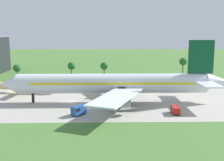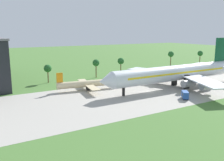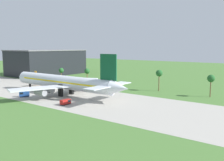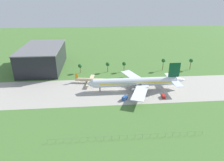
{
  "view_description": "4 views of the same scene",
  "coord_description": "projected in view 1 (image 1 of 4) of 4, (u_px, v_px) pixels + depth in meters",
  "views": [
    {
      "loc": [
        12.02,
        -92.57,
        23.38
      ],
      "look_at": [
        14.13,
        -0.27,
        7.44
      ],
      "focal_mm": 45.0,
      "sensor_mm": 36.0,
      "label": 1
    },
    {
      "loc": [
        -62.92,
        -76.0,
        24.2
      ],
      "look_at": [
        -17.43,
        -0.27,
        6.44
      ],
      "focal_mm": 40.0,
      "sensor_mm": 36.0,
      "label": 2
    },
    {
      "loc": [
        108.4,
        -83.71,
        23.95
      ],
      "look_at": [
        45.7,
        -0.27,
        9.71
      ],
      "focal_mm": 40.0,
      "sensor_mm": 36.0,
      "label": 3
    },
    {
      "loc": [
        -14.64,
        -135.36,
        69.05
      ],
      "look_at": [
        -2.79,
        5.0,
        6.0
      ],
      "focal_mm": 32.0,
      "sensor_mm": 36.0,
      "label": 4
    }
  ],
  "objects": [
    {
      "name": "ground_plane",
      "position": [
        70.0,
        102.0,
        94.9
      ],
      "size": [
        600.0,
        600.0,
        0.0
      ],
      "primitive_type": "plane",
      "color": "#477233"
    },
    {
      "name": "palm_tree_row",
      "position": [
        124.0,
        65.0,
        131.68
      ],
      "size": [
        108.54,
        3.6,
        11.54
      ],
      "color": "brown",
      "rests_on": "ground_plane"
    },
    {
      "name": "regional_aircraft",
      "position": [
        24.0,
        86.0,
        109.22
      ],
      "size": [
        25.7,
        23.26,
        7.9
      ],
      "color": "beige",
      "rests_on": "ground_plane"
    },
    {
      "name": "taxiway_strip",
      "position": [
        70.0,
        102.0,
        94.9
      ],
      "size": [
        320.0,
        44.0,
        0.02
      ],
      "color": "#A8A399",
      "rests_on": "ground_plane"
    },
    {
      "name": "jet_airliner",
      "position": [
        117.0,
        84.0,
        93.91
      ],
      "size": [
        76.56,
        56.04,
        20.86
      ],
      "color": "silver",
      "rests_on": "ground_plane"
    },
    {
      "name": "catering_van",
      "position": [
        78.0,
        110.0,
        79.74
      ],
      "size": [
        4.38,
        4.84,
        2.75
      ],
      "color": "black",
      "rests_on": "ground_plane"
    },
    {
      "name": "baggage_tug",
      "position": [
        175.0,
        110.0,
        81.38
      ],
      "size": [
        2.12,
        4.59,
        2.16
      ],
      "color": "black",
      "rests_on": "ground_plane"
    }
  ]
}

